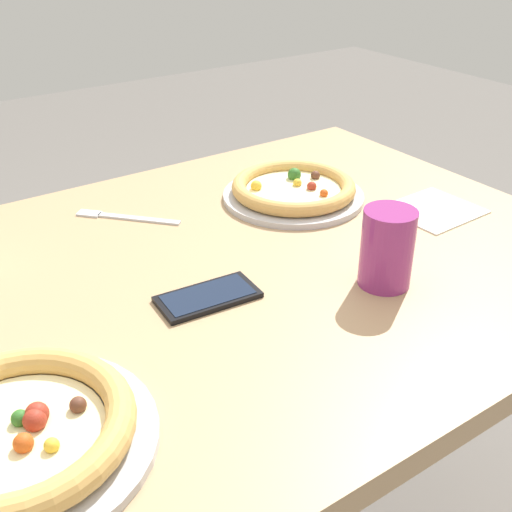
# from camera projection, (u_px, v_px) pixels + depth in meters

# --- Properties ---
(dining_table) EXTENTS (1.27, 0.91, 0.75)m
(dining_table) POSITION_uv_depth(u_px,v_px,m) (223.00, 323.00, 1.09)
(dining_table) COLOR tan
(dining_table) RESTS_ON ground
(pizza_near) EXTENTS (0.30, 0.30, 0.05)m
(pizza_near) POSITION_uv_depth(u_px,v_px,m) (16.00, 433.00, 0.69)
(pizza_near) COLOR #B7B7BC
(pizza_near) RESTS_ON dining_table
(pizza_far) EXTENTS (0.28, 0.28, 0.04)m
(pizza_far) POSITION_uv_depth(u_px,v_px,m) (294.00, 190.00, 1.26)
(pizza_far) COLOR #B7B7BC
(pizza_far) RESTS_ON dining_table
(drink_cup_colored) EXTENTS (0.08, 0.08, 0.12)m
(drink_cup_colored) POSITION_uv_depth(u_px,v_px,m) (387.00, 248.00, 0.96)
(drink_cup_colored) COLOR #8C2D72
(drink_cup_colored) RESTS_ON dining_table
(paper_napkin) EXTENTS (0.17, 0.15, 0.00)m
(paper_napkin) POSITION_uv_depth(u_px,v_px,m) (434.00, 210.00, 1.22)
(paper_napkin) COLOR white
(paper_napkin) RESTS_ON dining_table
(fork) EXTENTS (0.15, 0.16, 0.00)m
(fork) POSITION_uv_depth(u_px,v_px,m) (123.00, 217.00, 1.20)
(fork) COLOR silver
(fork) RESTS_ON dining_table
(cell_phone) EXTENTS (0.16, 0.09, 0.01)m
(cell_phone) POSITION_uv_depth(u_px,v_px,m) (208.00, 297.00, 0.95)
(cell_phone) COLOR black
(cell_phone) RESTS_ON dining_table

